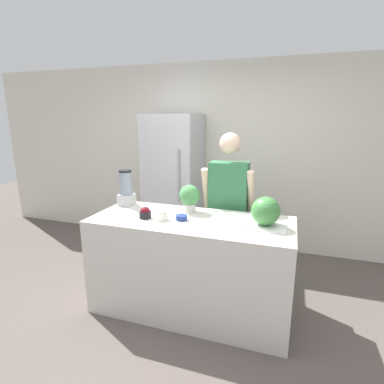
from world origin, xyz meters
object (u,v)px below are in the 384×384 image
Objects in this scene: blender at (126,188)px; refrigerator at (174,184)px; person at (228,209)px; watermelon at (266,211)px; bowl_cherries at (145,213)px; potted_plant at (190,197)px; bowl_cream at (161,215)px; bowl_small_blue at (182,218)px.

refrigerator is at bearing 84.35° from blender.
person reaches higher than watermelon.
bowl_cherries is 0.47m from potted_plant.
person reaches higher than blender.
blender is at bearing 172.08° from watermelon.
bowl_cream is (0.16, -0.00, -0.00)m from bowl_cherries.
bowl_cream is 0.30× the size of blender.
bowl_cream is 0.38m from potted_plant.
blender reaches higher than potted_plant.
potted_plant is (0.17, 0.32, 0.11)m from bowl_cream.
bowl_small_blue is 0.39× the size of potted_plant.
watermelon is at bearing 7.83° from bowl_cream.
bowl_small_blue is 0.29m from potted_plant.
blender is at bearing 159.43° from bowl_small_blue.
bowl_cherries is at bearing -78.91° from refrigerator.
blender reaches higher than bowl_cream.
refrigerator is 1.18m from person.
watermelon is 0.93m from bowl_cream.
blender is (-0.73, 0.27, 0.16)m from bowl_small_blue.
person reaches higher than potted_plant.
person is 0.85m from bowl_cream.
refrigerator reaches higher than person.
bowl_cream is at bearing -0.53° from bowl_cherries.
potted_plant is (0.33, 0.32, 0.11)m from bowl_cherries.
person is 0.74m from watermelon.
bowl_cream is (-0.92, -0.13, -0.09)m from watermelon.
person is 6.23× the size of potted_plant.
refrigerator is 6.96× the size of potted_plant.
bowl_cream is 0.19m from bowl_small_blue.
person is 0.71m from bowl_small_blue.
bowl_cherries reaches higher than bowl_small_blue.
blender is (-0.11, -1.10, 0.17)m from refrigerator.
bowl_cherries is at bearing -136.19° from potted_plant.
bowl_cream is (0.44, -1.43, 0.03)m from refrigerator.
bowl_cream is at bearing -117.64° from potted_plant.
watermelon is 2.34× the size of bowl_small_blue.
bowl_cherries is at bearing -40.27° from blender.
potted_plant is at bearing 43.81° from bowl_cherries.
refrigerator is 17.24× the size of bowl_cherries.
refrigerator is at bearing 107.24° from bowl_cream.
potted_plant is at bearing -1.00° from blender.
refrigerator is at bearing 118.78° from potted_plant.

